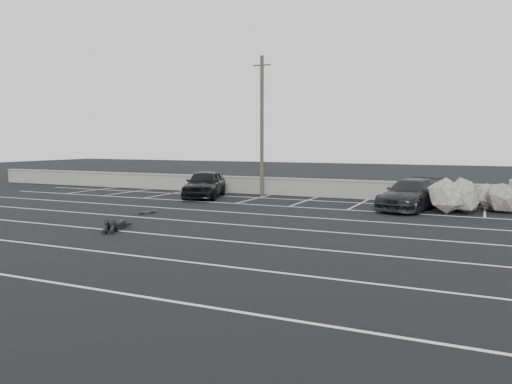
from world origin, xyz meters
The scene contains 9 objects.
ground centered at (0.00, 0.00, 0.00)m, with size 120.00×120.00×0.00m, color black.
seawall centered at (0.00, 14.00, 0.55)m, with size 50.00×0.45×1.06m.
stall_lines centered at (-0.08, 4.41, 0.00)m, with size 36.00×20.05×0.01m.
car_left centered at (-4.94, 10.83, 0.80)m, with size 1.90×4.72×1.61m, color black.
car_right centered at (6.73, 10.52, 0.73)m, with size 2.05×5.03×1.46m, color black.
utility_pole centered at (-2.34, 13.20, 4.22)m, with size 1.11×0.22×8.33m.
riprap_pile centered at (9.80, 11.09, 0.59)m, with size 5.18×4.16×1.47m.
person centered at (-2.63, 0.38, 0.25)m, with size 1.91×2.65×0.50m, color black, non-canonical shape.
skateboard centered at (-3.95, 4.01, 0.08)m, with size 0.50×0.87×0.10m.
Camera 1 is at (9.88, -14.32, 3.27)m, focal length 35.00 mm.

